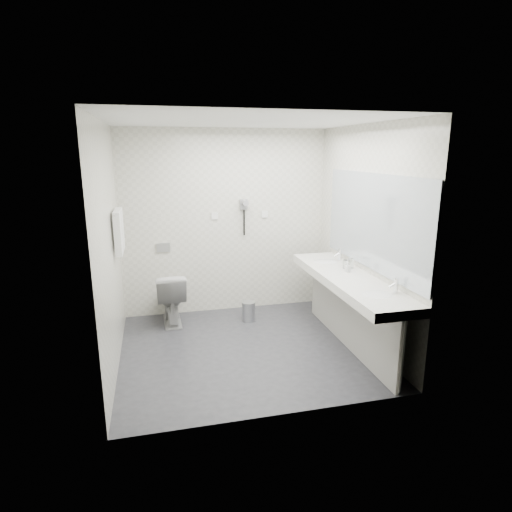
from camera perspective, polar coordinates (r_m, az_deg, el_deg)
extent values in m
plane|color=#2C2C31|center=(4.98, -1.30, -12.32)|extent=(2.80, 2.80, 0.00)
plane|color=silver|center=(4.47, -1.49, 17.75)|extent=(2.80, 2.80, 0.00)
plane|color=beige|center=(5.82, -4.12, 4.49)|extent=(2.80, 0.00, 2.80)
plane|color=beige|center=(3.34, 3.36, -2.66)|extent=(2.80, 0.00, 2.80)
plane|color=beige|center=(4.49, -19.13, 0.90)|extent=(0.00, 2.60, 2.60)
plane|color=beige|center=(5.04, 14.37, 2.61)|extent=(0.00, 2.60, 2.60)
cube|color=silver|center=(4.86, 12.27, -3.18)|extent=(0.55, 2.20, 0.10)
cube|color=#9B9993|center=(5.01, 12.27, -7.81)|extent=(0.03, 2.15, 0.75)
cylinder|color=silver|center=(4.20, 18.94, -12.70)|extent=(0.06, 0.06, 0.75)
cylinder|color=silver|center=(5.91, 8.18, -4.21)|extent=(0.06, 0.06, 0.75)
cube|color=#B2BCC6|center=(4.83, 15.45, 4.47)|extent=(0.02, 2.20, 1.05)
ellipsoid|color=white|center=(4.30, 16.04, -5.18)|extent=(0.40, 0.31, 0.05)
ellipsoid|color=white|center=(5.41, 9.32, -0.87)|extent=(0.40, 0.31, 0.05)
cylinder|color=silver|center=(4.37, 18.35, -3.80)|extent=(0.04, 0.04, 0.15)
cylinder|color=silver|center=(5.47, 11.24, 0.17)|extent=(0.04, 0.04, 0.15)
imported|color=white|center=(4.98, 12.26, -1.48)|extent=(0.06, 0.06, 0.11)
cylinder|color=silver|center=(5.12, 11.93, -1.09)|extent=(0.07, 0.07, 0.10)
cylinder|color=silver|center=(5.13, 12.66, -0.98)|extent=(0.08, 0.08, 0.12)
imported|color=white|center=(5.67, -11.41, -5.49)|extent=(0.40, 0.68, 0.68)
cube|color=#B2B5BA|center=(5.79, -12.37, 1.12)|extent=(0.18, 0.02, 0.12)
cylinder|color=#B2B5BA|center=(5.68, -1.01, -7.53)|extent=(0.21, 0.21, 0.25)
cylinder|color=#B2B5BA|center=(5.63, -1.02, -6.28)|extent=(0.18, 0.18, 0.02)
cylinder|color=silver|center=(4.97, -18.28, 5.70)|extent=(0.02, 0.62, 0.02)
cube|color=white|center=(4.87, -18.09, 2.92)|extent=(0.07, 0.24, 0.48)
cube|color=white|center=(5.14, -17.87, 3.50)|extent=(0.07, 0.24, 0.48)
cube|color=gray|center=(5.80, -1.66, 6.99)|extent=(0.10, 0.04, 0.14)
cylinder|color=gray|center=(5.73, -1.52, 7.20)|extent=(0.08, 0.14, 0.08)
cylinder|color=black|center=(5.82, -1.61, 4.53)|extent=(0.02, 0.02, 0.35)
cube|color=white|center=(5.77, -5.59, 5.38)|extent=(0.09, 0.02, 0.09)
cube|color=white|center=(5.91, 1.17, 5.65)|extent=(0.09, 0.02, 0.09)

